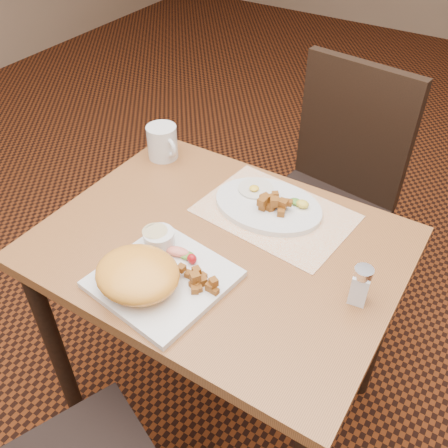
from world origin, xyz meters
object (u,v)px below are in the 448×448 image
at_px(salt_shaker, 361,285).
at_px(plate_oval, 268,205).
at_px(plate_square, 163,279).
at_px(chair_far, 331,187).
at_px(table, 220,272).
at_px(coffee_mug, 163,142).

bearing_deg(salt_shaker, plate_oval, 150.53).
bearing_deg(plate_square, salt_shaker, 24.77).
height_order(plate_square, plate_oval, plate_oval).
height_order(plate_oval, salt_shaker, salt_shaker).
xyz_separation_m(chair_far, plate_square, (-0.10, -0.84, 0.22)).
bearing_deg(plate_oval, chair_far, 87.74).
bearing_deg(table, plate_oval, 78.32).
xyz_separation_m(plate_oval, coffee_mug, (-0.40, 0.06, 0.04)).
distance_m(table, plate_oval, 0.23).
xyz_separation_m(table, salt_shaker, (0.37, 0.00, 0.16)).
relative_size(table, plate_oval, 2.96).
relative_size(salt_shaker, coffee_mug, 0.83).
distance_m(chair_far, coffee_mug, 0.65).
relative_size(plate_square, salt_shaker, 2.80).
bearing_deg(plate_oval, table, -101.68).
bearing_deg(plate_square, chair_far, 83.54).
distance_m(chair_far, plate_oval, 0.52).
bearing_deg(salt_shaker, table, -179.84).
bearing_deg(coffee_mug, salt_shaker, -18.28).
height_order(table, chair_far, chair_far).
relative_size(table, salt_shaker, 9.00).
bearing_deg(salt_shaker, coffee_mug, 161.72).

